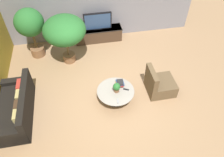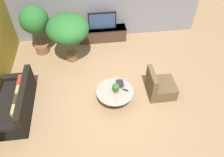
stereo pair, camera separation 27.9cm
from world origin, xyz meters
The scene contains 12 objects.
ground_plane centered at (0.00, 0.00, 0.00)m, with size 24.00×24.00×0.00m, color #9E7A56.
media_console centered at (0.02, 2.94, 0.26)m, with size 1.79×0.50×0.51m.
television centered at (0.02, 2.94, 0.83)m, with size 1.02×0.13×0.65m.
coffee_table centered at (0.08, -0.08, 0.27)m, with size 1.07×1.07×0.38m.
couch_by_wall centered at (-2.65, -0.11, 0.29)m, with size 0.84×1.92×0.84m.
armchair_wicker centered at (1.43, 0.01, 0.27)m, with size 0.80×0.76×0.86m.
potted_palm_tall centered at (-2.24, 2.47, 1.23)m, with size 0.94×0.94×1.78m.
potted_palm_corner centered at (-1.15, 1.93, 1.22)m, with size 1.35×1.35×1.69m.
potted_plant_tabletop centered at (0.10, -0.10, 0.55)m, with size 0.21×0.21×0.30m.
book_stack centered at (0.25, 0.14, 0.44)m, with size 0.26×0.30×0.12m.
remote_black centered at (0.38, -0.09, 0.39)m, with size 0.04×0.16×0.02m, color black.
remote_silver centered at (0.07, -0.45, 0.39)m, with size 0.04×0.16×0.02m, color gray.
Camera 2 is at (-0.50, -4.08, 5.09)m, focal length 35.00 mm.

